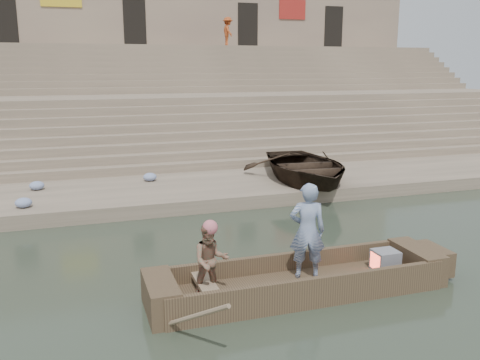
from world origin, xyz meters
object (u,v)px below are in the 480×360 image
main_rowboat (299,288)px  pedestrian (228,32)px  standing_man (307,231)px  beached_rowboat (305,166)px  rowing_man (211,261)px  television (385,260)px

main_rowboat → pedestrian: 23.07m
standing_man → beached_rowboat: bearing=-96.2°
beached_rowboat → pedestrian: bearing=87.9°
rowing_man → pedestrian: size_ratio=0.79×
pedestrian → television: bearing=170.3°
main_rowboat → beached_rowboat: beached_rowboat is taller
television → rowing_man: bearing=-178.7°
pedestrian → rowing_man: bearing=161.6°
standing_man → television: bearing=-167.6°
standing_man → pedestrian: 22.61m
main_rowboat → beached_rowboat: size_ratio=1.04×
main_rowboat → pedestrian: (5.18, 21.69, 5.92)m
pedestrian → beached_rowboat: bearing=172.1°
pedestrian → standing_man: bearing=166.2°
standing_man → rowing_man: size_ratio=1.39×
main_rowboat → rowing_man: bearing=-177.3°
standing_man → television: size_ratio=3.96×
main_rowboat → television: bearing=0.0°
standing_man → rowing_man: 1.95m
main_rowboat → beached_rowboat: bearing=64.1°
rowing_man → beached_rowboat: bearing=58.7°
main_rowboat → rowing_man: size_ratio=3.82×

